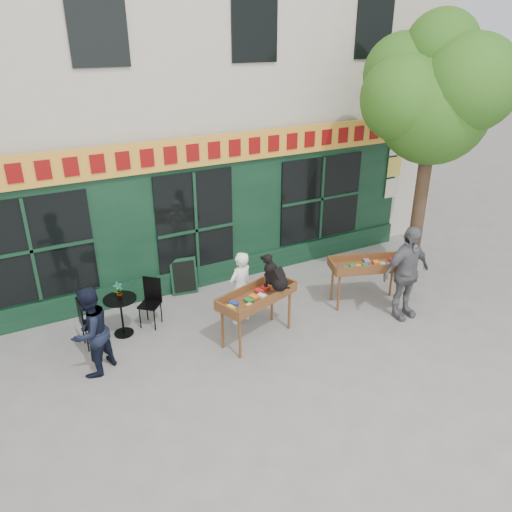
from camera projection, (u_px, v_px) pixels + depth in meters
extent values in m
plane|color=slate|center=(247.00, 338.00, 9.21)|extent=(80.00, 80.00, 0.00)
cube|color=beige|center=(130.00, 39.00, 11.94)|extent=(14.00, 7.00, 10.00)
cube|color=black|center=(193.00, 217.00, 10.48)|extent=(11.00, 0.16, 3.20)
cube|color=gold|center=(192.00, 152.00, 9.81)|extent=(11.00, 0.06, 0.60)
cube|color=maroon|center=(193.00, 153.00, 9.78)|extent=(9.60, 0.03, 0.34)
cube|color=black|center=(198.00, 276.00, 10.96)|extent=(11.00, 0.10, 0.50)
cube|color=black|center=(196.00, 230.00, 10.51)|extent=(1.70, 0.05, 2.50)
cube|color=black|center=(31.00, 251.00, 9.04)|extent=(2.20, 0.05, 2.00)
cube|color=black|center=(321.00, 198.00, 11.81)|extent=(2.20, 0.05, 2.00)
cube|color=silver|center=(392.00, 188.00, 12.77)|extent=(0.42, 0.02, 0.50)
cube|color=#E5D14C|center=(394.00, 167.00, 12.55)|extent=(0.42, 0.02, 0.50)
cube|color=silver|center=(397.00, 145.00, 12.32)|extent=(0.42, 0.02, 0.50)
cylinder|color=#382619|center=(419.00, 205.00, 10.57)|extent=(0.28, 0.28, 3.60)
sphere|color=#205914|center=(433.00, 108.00, 9.74)|extent=(2.20, 2.20, 2.20)
sphere|color=#205914|center=(449.00, 89.00, 10.16)|extent=(1.80, 1.80, 1.80)
sphere|color=#205914|center=(404.00, 98.00, 9.56)|extent=(1.70, 1.70, 1.70)
sphere|color=#205914|center=(470.00, 83.00, 9.14)|extent=(1.80, 1.80, 1.80)
sphere|color=#205914|center=(404.00, 74.00, 9.84)|extent=(1.60, 1.60, 1.60)
sphere|color=#205914|center=(442.00, 47.00, 9.41)|extent=(1.40, 1.40, 1.40)
cylinder|color=brown|center=(240.00, 338.00, 8.51)|extent=(0.05, 0.05, 0.80)
cylinder|color=brown|center=(289.00, 310.00, 9.36)|extent=(0.05, 0.05, 0.80)
cylinder|color=brown|center=(222.00, 329.00, 8.78)|extent=(0.05, 0.05, 0.80)
cylinder|color=brown|center=(272.00, 302.00, 9.64)|extent=(0.05, 0.05, 0.80)
cube|color=brown|center=(257.00, 299.00, 8.90)|extent=(1.61, 1.01, 0.05)
cube|color=brown|center=(269.00, 301.00, 8.68)|extent=(1.44, 0.49, 0.18)
cube|color=brown|center=(245.00, 290.00, 9.05)|extent=(1.44, 0.49, 0.18)
cube|color=brown|center=(257.00, 296.00, 8.87)|extent=(1.36, 0.78, 0.06)
imported|color=white|center=(241.00, 288.00, 9.45)|extent=(0.62, 0.50, 1.47)
cylinder|color=brown|center=(339.00, 293.00, 9.97)|extent=(0.05, 0.05, 0.80)
cylinder|color=brown|center=(400.00, 288.00, 10.15)|extent=(0.05, 0.05, 0.80)
cylinder|color=brown|center=(332.00, 283.00, 10.37)|extent=(0.05, 0.05, 0.80)
cylinder|color=brown|center=(392.00, 278.00, 10.55)|extent=(0.05, 0.05, 0.80)
cube|color=brown|center=(368.00, 267.00, 10.09)|extent=(1.61, 1.05, 0.05)
cube|color=brown|center=(373.00, 270.00, 9.79)|extent=(1.43, 0.54, 0.18)
cube|color=brown|center=(363.00, 258.00, 10.31)|extent=(1.43, 0.54, 0.18)
cube|color=brown|center=(368.00, 264.00, 10.06)|extent=(1.36, 0.81, 0.06)
imported|color=#5E5E63|center=(406.00, 273.00, 9.56)|extent=(1.11, 0.47, 1.89)
cylinder|color=black|center=(124.00, 333.00, 9.34)|extent=(0.36, 0.36, 0.03)
cylinder|color=black|center=(122.00, 316.00, 9.19)|extent=(0.04, 0.04, 0.72)
cylinder|color=black|center=(120.00, 299.00, 9.04)|extent=(0.60, 0.60, 0.03)
cube|color=black|center=(92.00, 323.00, 8.85)|extent=(0.37, 0.37, 0.03)
cube|color=black|center=(80.00, 314.00, 8.66)|extent=(0.04, 0.36, 0.50)
cylinder|color=black|center=(105.00, 336.00, 8.89)|extent=(0.02, 0.02, 0.44)
cylinder|color=black|center=(100.00, 328.00, 9.13)|extent=(0.02, 0.02, 0.44)
cylinder|color=black|center=(87.00, 341.00, 8.75)|extent=(0.02, 0.02, 0.44)
cylinder|color=black|center=(83.00, 333.00, 8.99)|extent=(0.02, 0.02, 0.44)
cube|color=black|center=(150.00, 305.00, 9.44)|extent=(0.51, 0.51, 0.03)
cube|color=black|center=(152.00, 289.00, 9.49)|extent=(0.28, 0.27, 0.50)
cylinder|color=black|center=(140.00, 318.00, 9.44)|extent=(0.02, 0.02, 0.44)
cylinder|color=black|center=(155.00, 320.00, 9.37)|extent=(0.02, 0.02, 0.44)
cylinder|color=black|center=(147.00, 310.00, 9.70)|extent=(0.02, 0.02, 0.44)
cylinder|color=black|center=(161.00, 312.00, 9.64)|extent=(0.02, 0.02, 0.44)
imported|color=gray|center=(119.00, 291.00, 8.97)|extent=(0.19, 0.16, 0.32)
imported|color=black|center=(90.00, 332.00, 8.00)|extent=(0.96, 0.93, 1.56)
cube|color=black|center=(184.00, 276.00, 10.64)|extent=(0.58, 0.28, 0.79)
cube|color=black|center=(184.00, 277.00, 10.63)|extent=(0.48, 0.24, 0.65)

